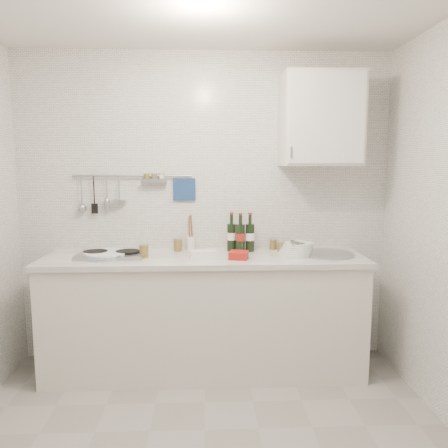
# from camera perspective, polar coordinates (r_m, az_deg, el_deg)

# --- Properties ---
(back_wall) EXTENTS (3.00, 0.02, 2.50)m
(back_wall) POSITION_cam_1_polar(r_m,az_deg,el_deg) (3.58, -2.60, 1.99)
(back_wall) COLOR silver
(back_wall) RESTS_ON floor
(counter) EXTENTS (2.44, 0.64, 0.96)m
(counter) POSITION_cam_1_polar(r_m,az_deg,el_deg) (3.47, -2.43, -12.04)
(counter) COLOR beige
(counter) RESTS_ON floor
(wall_rail) EXTENTS (0.98, 0.09, 0.34)m
(wall_rail) POSITION_cam_1_polar(r_m,az_deg,el_deg) (3.59, -12.21, 4.65)
(wall_rail) COLOR #93969B
(wall_rail) RESTS_ON back_wall
(wall_cabinet) EXTENTS (0.60, 0.38, 0.70)m
(wall_cabinet) POSITION_cam_1_polar(r_m,az_deg,el_deg) (3.51, 12.56, 13.13)
(wall_cabinet) COLOR beige
(wall_cabinet) RESTS_ON back_wall
(plate_stack_hob) EXTENTS (0.35, 0.35, 0.04)m
(plate_stack_hob) POSITION_cam_1_polar(r_m,az_deg,el_deg) (3.40, -15.27, -3.88)
(plate_stack_hob) COLOR #436799
(plate_stack_hob) RESTS_ON counter
(plate_stack_sink) EXTENTS (0.28, 0.27, 0.10)m
(plate_stack_sink) POSITION_cam_1_polar(r_m,az_deg,el_deg) (3.40, 9.47, -3.24)
(plate_stack_sink) COLOR white
(plate_stack_sink) RESTS_ON counter
(wine_bottles) EXTENTS (0.22, 0.11, 0.31)m
(wine_bottles) POSITION_cam_1_polar(r_m,az_deg,el_deg) (3.48, 2.18, -1.09)
(wine_bottles) COLOR black
(wine_bottles) RESTS_ON counter
(butter_dish) EXTENTS (0.21, 0.12, 0.06)m
(butter_dish) POSITION_cam_1_polar(r_m,az_deg,el_deg) (3.25, -2.71, -3.98)
(butter_dish) COLOR white
(butter_dish) RESTS_ON counter
(strawberry_punnet) EXTENTS (0.16, 0.16, 0.06)m
(strawberry_punnet) POSITION_cam_1_polar(r_m,az_deg,el_deg) (3.23, 1.93, -4.09)
(strawberry_punnet) COLOR #B01315
(strawberry_punnet) RESTS_ON counter
(utensil_crock) EXTENTS (0.07, 0.07, 0.29)m
(utensil_crock) POSITION_cam_1_polar(r_m,az_deg,el_deg) (3.56, -4.39, -2.30)
(utensil_crock) COLOR white
(utensil_crock) RESTS_ON counter
(jar_a) EXTENTS (0.07, 0.07, 0.10)m
(jar_a) POSITION_cam_1_polar(r_m,az_deg,el_deg) (3.53, -6.05, -2.68)
(jar_a) COLOR brown
(jar_a) RESTS_ON counter
(jar_b) EXTENTS (0.06, 0.06, 0.09)m
(jar_b) POSITION_cam_1_polar(r_m,az_deg,el_deg) (3.61, 6.42, -2.59)
(jar_b) COLOR brown
(jar_b) RESTS_ON counter
(jar_c) EXTENTS (0.07, 0.07, 0.09)m
(jar_c) POSITION_cam_1_polar(r_m,az_deg,el_deg) (3.52, 7.52, -2.90)
(jar_c) COLOR brown
(jar_c) RESTS_ON counter
(jar_d) EXTENTS (0.07, 0.07, 0.10)m
(jar_d) POSITION_cam_1_polar(r_m,az_deg,el_deg) (3.33, -10.42, -3.43)
(jar_d) COLOR brown
(jar_d) RESTS_ON counter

